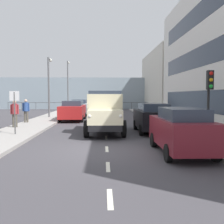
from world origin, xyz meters
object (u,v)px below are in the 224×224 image
at_px(truck_vintage_cream, 105,113).
at_px(lamp_post_far, 68,81).
at_px(car_maroon_kerbside_near, 181,130).
at_px(pedestrian_couple_b, 15,111).
at_px(car_red_oppositeside_0, 73,110).
at_px(lamp_post_promenade, 49,81).
at_px(car_silver_oppositeside_1, 79,107).
at_px(traffic_light_near, 209,89).
at_px(street_sign, 15,105).
at_px(pedestrian_strolling, 26,109).
at_px(car_black_kerbside_1, 153,117).

relative_size(truck_vintage_cream, lamp_post_far, 0.83).
distance_m(car_maroon_kerbside_near, pedestrian_couple_b, 11.10).
xyz_separation_m(car_red_oppositeside_0, lamp_post_far, (2.33, -14.08, 3.28)).
bearing_deg(lamp_post_promenade, lamp_post_far, -90.74).
xyz_separation_m(car_silver_oppositeside_1, traffic_light_near, (-7.63, 16.02, 1.58)).
xyz_separation_m(pedestrian_couple_b, street_sign, (-1.01, 2.93, 0.51)).
distance_m(pedestrian_strolling, street_sign, 6.04).
height_order(car_maroon_kerbside_near, car_black_kerbside_1, same).
xyz_separation_m(pedestrian_strolling, traffic_light_near, (-10.83, 7.45, 1.30)).
distance_m(car_red_oppositeside_0, pedestrian_strolling, 4.19).
bearing_deg(pedestrian_strolling, car_silver_oppositeside_1, -110.48).
bearing_deg(car_maroon_kerbside_near, street_sign, -28.89).
bearing_deg(car_silver_oppositeside_1, truck_vintage_cream, 101.30).
bearing_deg(traffic_light_near, street_sign, -9.07).
relative_size(car_maroon_kerbside_near, lamp_post_promenade, 0.72).
xyz_separation_m(pedestrian_strolling, street_sign, (-1.18, 5.90, 0.51)).
bearing_deg(car_red_oppositeside_0, lamp_post_far, -80.59).
bearing_deg(car_maroon_kerbside_near, pedestrian_strolling, -49.10).
relative_size(traffic_light_near, street_sign, 1.42).
bearing_deg(street_sign, lamp_post_far, -89.21).
xyz_separation_m(car_black_kerbside_1, car_silver_oppositeside_1, (5.51, -13.05, 0.00)).
relative_size(car_silver_oppositeside_1, pedestrian_couple_b, 2.53).
xyz_separation_m(pedestrian_couple_b, lamp_post_promenade, (-0.55, -7.93, 2.35)).
height_order(truck_vintage_cream, lamp_post_far, lamp_post_far).
relative_size(car_black_kerbside_1, pedestrian_strolling, 2.36).
relative_size(truck_vintage_cream, car_red_oppositeside_0, 1.21).
xyz_separation_m(car_maroon_kerbside_near, lamp_post_promenade, (8.00, -15.01, 2.63)).
height_order(car_red_oppositeside_0, lamp_post_far, lamp_post_far).
bearing_deg(pedestrian_couple_b, car_black_kerbside_1, 170.03).
relative_size(car_maroon_kerbside_near, car_black_kerbside_1, 0.98).
relative_size(pedestrian_couple_b, lamp_post_far, 0.26).
height_order(car_red_oppositeside_0, lamp_post_promenade, lamp_post_promenade).
distance_m(pedestrian_strolling, lamp_post_promenade, 5.53).
xyz_separation_m(truck_vintage_cream, car_black_kerbside_1, (-2.81, -0.47, -0.28)).
relative_size(car_maroon_kerbside_near, car_red_oppositeside_0, 0.86).
height_order(lamp_post_promenade, lamp_post_far, lamp_post_far).
bearing_deg(car_maroon_kerbside_near, lamp_post_far, -73.70).
xyz_separation_m(truck_vintage_cream, traffic_light_near, (-4.93, 2.50, 1.29)).
height_order(pedestrian_strolling, street_sign, street_sign).
bearing_deg(car_red_oppositeside_0, car_silver_oppositeside_1, -90.00).
bearing_deg(lamp_post_promenade, truck_vintage_cream, 117.65).
height_order(car_silver_oppositeside_1, pedestrian_couple_b, pedestrian_couple_b).
xyz_separation_m(car_maroon_kerbside_near, car_silver_oppositeside_1, (5.51, -18.64, 0.00)).
distance_m(pedestrian_couple_b, lamp_post_far, 19.97).
bearing_deg(car_maroon_kerbside_near, car_red_oppositeside_0, -66.61).
relative_size(car_maroon_kerbside_near, traffic_light_near, 1.25).
bearing_deg(traffic_light_near, car_black_kerbside_1, -54.50).
bearing_deg(car_silver_oppositeside_1, car_black_kerbside_1, 112.90).
bearing_deg(lamp_post_promenade, pedestrian_strolling, 81.74).
bearing_deg(traffic_light_near, truck_vintage_cream, -26.91).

